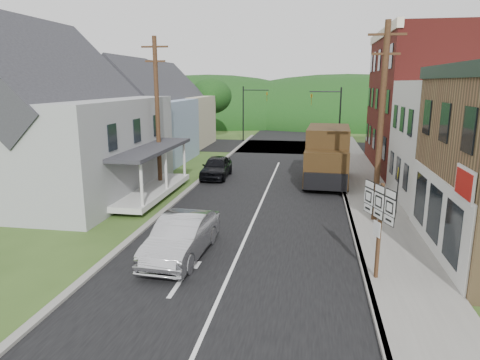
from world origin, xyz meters
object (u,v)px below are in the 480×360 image
at_px(delivery_van, 327,156).
at_px(dark_sedan, 216,167).
at_px(warning_sign, 398,183).
at_px(silver_sedan, 182,237).
at_px(route_sign_cluster, 379,218).

bearing_deg(delivery_van, dark_sedan, 179.24).
bearing_deg(warning_sign, dark_sedan, 161.30).
distance_m(dark_sedan, delivery_van, 7.50).
relative_size(silver_sedan, delivery_van, 0.73).
bearing_deg(dark_sedan, silver_sedan, -83.93).
height_order(silver_sedan, route_sign_cluster, route_sign_cluster).
height_order(delivery_van, warning_sign, delivery_van).
xyz_separation_m(delivery_van, warning_sign, (3.17, -6.47, -0.19)).
xyz_separation_m(dark_sedan, delivery_van, (7.41, -0.47, 1.10)).
bearing_deg(route_sign_cluster, warning_sign, 53.59).
xyz_separation_m(silver_sedan, delivery_van, (5.64, 13.18, 1.04)).
distance_m(dark_sedan, warning_sign, 12.68).
bearing_deg(silver_sedan, dark_sedan, 99.97).
distance_m(silver_sedan, warning_sign, 11.11).
distance_m(delivery_van, route_sign_cluster, 14.12).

